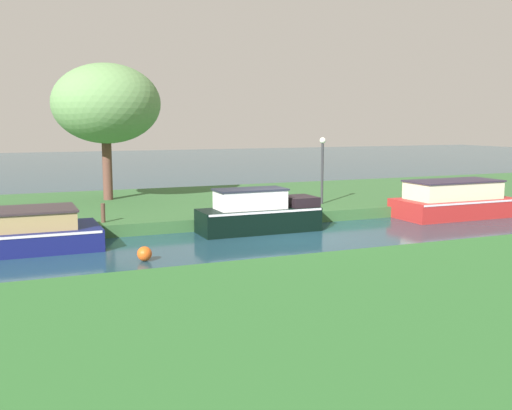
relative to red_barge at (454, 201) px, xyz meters
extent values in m
plane|color=#1E4151|center=(-7.42, -1.20, -0.62)|extent=(120.00, 120.00, 0.00)
cube|color=#356433|center=(-7.42, 5.80, -0.42)|extent=(72.00, 10.00, 0.40)
cube|color=#B42625|center=(0.03, 0.00, -0.26)|extent=(4.66, 2.12, 0.71)
cube|color=silver|center=(0.03, 0.00, 0.05)|extent=(4.57, 2.15, 0.07)
cube|color=beige|center=(-0.06, 0.00, 0.42)|extent=(3.52, 1.61, 0.65)
cube|color=#342A3B|center=(-0.06, 0.00, 0.77)|extent=(3.62, 1.70, 0.06)
cube|color=black|center=(-8.14, 0.00, -0.23)|extent=(4.02, 1.41, 0.79)
cube|color=silver|center=(-8.14, 0.00, 0.13)|extent=(3.94, 1.44, 0.07)
cube|color=white|center=(-8.44, 0.00, 0.47)|extent=(2.24, 1.07, 0.61)
cube|color=#232734|center=(-8.44, 0.00, 0.81)|extent=(2.34, 1.13, 0.06)
cube|color=black|center=(-6.61, 0.00, 0.33)|extent=(0.96, 1.19, 0.33)
cylinder|color=brown|center=(-11.89, 7.24, 1.32)|extent=(0.39, 0.39, 3.07)
ellipsoid|color=#669356|center=(-11.89, 6.92, 3.74)|extent=(4.35, 4.45, 3.22)
cylinder|color=#333338|center=(-4.28, 2.66, 0.97)|extent=(0.10, 0.10, 2.38)
sphere|color=white|center=(-4.28, 2.66, 2.28)|extent=(0.24, 0.24, 0.24)
cylinder|color=brown|center=(-12.97, 1.47, 0.09)|extent=(0.13, 0.13, 0.62)
sphere|color=#E55919|center=(-12.56, -2.74, -0.42)|extent=(0.39, 0.39, 0.39)
camera|label=1|loc=(-15.80, -17.98, 2.99)|focal=41.97mm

